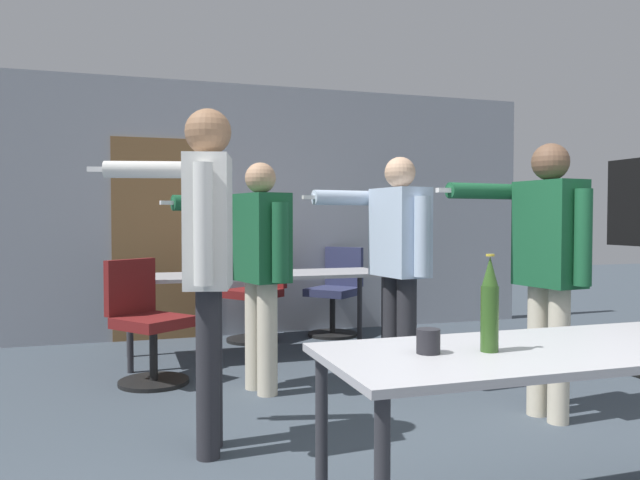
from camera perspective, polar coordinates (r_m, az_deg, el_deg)
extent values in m
cube|color=#A3A8B2|center=(6.75, -5.26, 2.75)|extent=(6.22, 0.10, 2.65)
cube|color=olive|center=(6.55, -14.59, 0.08)|extent=(0.90, 0.02, 2.05)
cube|color=#A8A8AD|center=(2.60, 20.53, -9.43)|extent=(1.81, 0.71, 0.03)
cylinder|color=#2D2D33|center=(2.57, 0.15, -18.04)|extent=(0.05, 0.05, 0.71)
cube|color=#A8A8AD|center=(5.62, -5.73, -3.21)|extent=(2.32, 0.72, 0.03)
cylinder|color=#2D2D33|center=(5.25, -16.97, -7.75)|extent=(0.05, 0.05, 0.71)
cylinder|color=#2D2D33|center=(5.72, 5.87, -6.87)|extent=(0.05, 0.05, 0.71)
cylinder|color=#2D2D33|center=(5.85, -17.05, -6.75)|extent=(0.05, 0.05, 0.71)
cylinder|color=#2D2D33|center=(6.27, 3.65, -6.08)|extent=(0.05, 0.05, 0.71)
cylinder|color=#28282D|center=(4.56, 7.92, -8.49)|extent=(0.14, 0.14, 0.81)
cylinder|color=#28282D|center=(4.72, 6.62, -8.13)|extent=(0.14, 0.14, 0.81)
cube|color=silver|center=(4.57, 7.30, 0.72)|extent=(0.32, 0.49, 0.64)
sphere|color=#DBAD89|center=(4.58, 7.33, 6.14)|extent=(0.23, 0.23, 0.23)
cylinder|color=silver|center=(4.33, 9.33, 0.33)|extent=(0.11, 0.11, 0.55)
cylinder|color=silver|center=(4.68, 2.55, 3.87)|extent=(0.56, 0.18, 0.11)
cube|color=white|center=(4.55, -0.89, 3.93)|extent=(0.12, 0.05, 0.03)
cylinder|color=beige|center=(4.42, -4.84, -9.00)|extent=(0.14, 0.14, 0.79)
cylinder|color=beige|center=(4.59, -5.98, -8.59)|extent=(0.14, 0.14, 0.79)
cube|color=#195633|center=(4.42, -5.45, 0.23)|extent=(0.37, 0.51, 0.62)
sphere|color=tan|center=(4.43, -5.47, 5.67)|extent=(0.22, 0.22, 0.22)
cylinder|color=#195633|center=(4.17, -3.66, -0.21)|extent=(0.11, 0.11, 0.54)
cylinder|color=#195633|center=(4.57, -10.11, 3.33)|extent=(0.55, 0.24, 0.11)
cube|color=white|center=(4.47, -13.66, 3.33)|extent=(0.13, 0.07, 0.03)
cylinder|color=beige|center=(4.08, 21.00, -9.84)|extent=(0.13, 0.13, 0.82)
cylinder|color=beige|center=(4.20, 19.27, -9.48)|extent=(0.13, 0.13, 0.82)
cube|color=#195633|center=(4.05, 20.25, 0.55)|extent=(0.28, 0.44, 0.65)
sphere|color=brown|center=(4.07, 20.32, 6.71)|extent=(0.23, 0.23, 0.23)
cylinder|color=#195633|center=(3.88, 22.93, 0.22)|extent=(0.10, 0.10, 0.56)
cylinder|color=#195633|center=(4.06, 14.93, 4.33)|extent=(0.57, 0.17, 0.10)
cube|color=white|center=(3.86, 11.40, 4.48)|extent=(0.12, 0.05, 0.03)
cylinder|color=#28282D|center=(3.32, -10.22, -11.96)|extent=(0.12, 0.12, 0.88)
cylinder|color=#28282D|center=(3.48, -9.92, -11.31)|extent=(0.12, 0.12, 0.88)
cube|color=silver|center=(3.30, -10.15, 1.67)|extent=(0.31, 0.44, 0.69)
sphere|color=#936B4C|center=(3.33, -10.20, 9.69)|extent=(0.24, 0.24, 0.24)
cylinder|color=silver|center=(3.06, -10.63, 1.45)|extent=(0.09, 0.09, 0.60)
cylinder|color=silver|center=(3.60, -14.51, 6.24)|extent=(0.60, 0.23, 0.09)
cube|color=white|center=(3.67, -19.58, 6.11)|extent=(0.13, 0.06, 0.03)
cylinder|color=black|center=(4.93, -14.95, -12.41)|extent=(0.52, 0.52, 0.03)
cylinder|color=black|center=(4.88, -14.97, -10.01)|extent=(0.06, 0.06, 0.39)
cube|color=maroon|center=(4.84, -15.00, -7.26)|extent=(0.64, 0.64, 0.08)
cube|color=maroon|center=(5.01, -16.94, -4.09)|extent=(0.38, 0.31, 0.42)
cylinder|color=black|center=(6.39, -6.20, -9.03)|extent=(0.52, 0.52, 0.03)
cylinder|color=black|center=(6.35, -6.21, -7.07)|extent=(0.06, 0.06, 0.41)
cube|color=maroon|center=(6.32, -6.22, -4.87)|extent=(0.64, 0.64, 0.08)
cube|color=maroon|center=(6.49, -4.69, -2.47)|extent=(0.31, 0.39, 0.42)
cylinder|color=black|center=(6.64, 1.15, -8.61)|extent=(0.52, 0.52, 0.03)
cylinder|color=black|center=(6.60, 1.15, -6.80)|extent=(0.06, 0.06, 0.39)
cube|color=navy|center=(6.57, 1.15, -4.76)|extent=(0.65, 0.65, 0.08)
cube|color=navy|center=(6.77, 2.21, -2.43)|extent=(0.34, 0.36, 0.42)
cylinder|color=#2D511E|center=(2.41, 15.25, -6.97)|extent=(0.07, 0.07, 0.24)
cone|color=#2D511E|center=(2.39, 15.28, -2.76)|extent=(0.06, 0.06, 0.11)
cylinder|color=gold|center=(2.38, 15.30, -1.35)|extent=(0.03, 0.03, 0.01)
cylinder|color=#232328|center=(2.34, 9.87, -9.10)|extent=(0.09, 0.09, 0.09)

